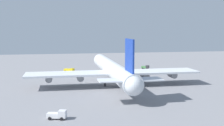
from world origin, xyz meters
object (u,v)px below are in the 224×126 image
Objects in this scene: maintenance_van at (146,67)px; cargo_airplane at (112,70)px; fuel_truck at (69,70)px; cargo_loader at (58,115)px; safety_cone_nose at (97,72)px; pushback_tractor at (110,67)px.

cargo_airplane is at bearing 146.51° from maintenance_van.
fuel_truck is (35.45, 15.33, -4.89)m from cargo_airplane.
cargo_loader reaches higher than fuel_truck.
fuel_truck is at bearing 23.39° from cargo_airplane.
cargo_airplane reaches higher than safety_cone_nose.
maintenance_van is at bearing -30.82° from cargo_loader.
cargo_loader is at bearing 149.18° from maintenance_van.
cargo_loader is (-81.52, 27.95, -0.09)m from pushback_tractor.
cargo_airplane is 45.00m from cargo_loader.
cargo_airplane reaches higher than pushback_tractor.
pushback_tractor is 86.18m from cargo_loader.
cargo_airplane reaches higher than fuel_truck.
cargo_airplane is at bearing -177.49° from safety_cone_nose.
maintenance_van is at bearing -84.59° from fuel_truck.
fuel_truck is at bearing -4.33° from cargo_loader.
pushback_tractor is (42.02, -6.95, -4.79)m from cargo_airplane.
maintenance_van is at bearing -33.49° from cargo_airplane.
pushback_tractor is at bearing -73.57° from fuel_truck.
cargo_airplane is 114.20× the size of safety_cone_nose.
cargo_loader reaches higher than safety_cone_nose.
fuel_truck is at bearing 106.43° from pushback_tractor.
pushback_tractor is 8.75× the size of safety_cone_nose.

